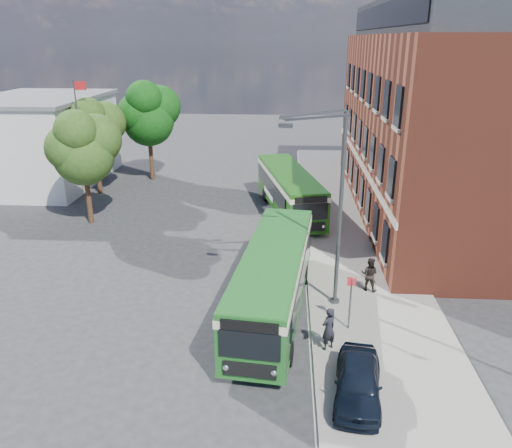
# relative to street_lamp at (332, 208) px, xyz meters

# --- Properties ---
(ground) EXTENTS (120.00, 120.00, 0.00)m
(ground) POSITION_rel_street_lamp_xyz_m (-4.84, 2.00, -4.79)
(ground) COLOR #2B2B2D
(ground) RESTS_ON ground
(pavement) EXTENTS (6.00, 48.00, 0.15)m
(pavement) POSITION_rel_street_lamp_xyz_m (2.16, 10.00, -4.72)
(pavement) COLOR gray
(pavement) RESTS_ON ground
(kerb_line) EXTENTS (0.12, 48.00, 0.01)m
(kerb_line) POSITION_rel_street_lamp_xyz_m (-0.89, 10.00, -4.79)
(kerb_line) COLOR beige
(kerb_line) RESTS_ON ground
(brick_office) EXTENTS (12.10, 26.00, 14.20)m
(brick_office) POSITION_rel_street_lamp_xyz_m (9.16, 14.00, 2.18)
(brick_office) COLOR maroon
(brick_office) RESTS_ON ground
(white_building) EXTENTS (9.40, 13.40, 7.30)m
(white_building) POSITION_rel_street_lamp_xyz_m (-22.84, 20.00, -1.13)
(white_building) COLOR silver
(white_building) RESTS_ON ground
(flagpole) EXTENTS (0.95, 0.10, 9.00)m
(flagpole) POSITION_rel_street_lamp_xyz_m (-17.29, 15.00, 0.15)
(flagpole) COLOR #3E4144
(flagpole) RESTS_ON ground
(street_lamp) EXTENTS (2.96, 2.38, 9.00)m
(street_lamp) POSITION_rel_street_lamp_xyz_m (0.00, 0.00, 0.00)
(street_lamp) COLOR #3E4144
(street_lamp) RESTS_ON ground
(bus_stop_sign) EXTENTS (0.35, 0.08, 2.52)m
(bus_stop_sign) POSITION_rel_street_lamp_xyz_m (0.76, -2.20, -3.28)
(bus_stop_sign) COLOR #3E4144
(bus_stop_sign) RESTS_ON ground
(bus_front) EXTENTS (3.83, 11.81, 3.02)m
(bus_front) POSITION_rel_street_lamp_xyz_m (-2.50, -0.71, -2.96)
(bus_front) COLOR #1E5E20
(bus_front) RESTS_ON ground
(bus_rear) EXTENTS (5.10, 11.68, 3.02)m
(bus_rear) POSITION_rel_street_lamp_xyz_m (-1.83, 13.26, -2.96)
(bus_rear) COLOR #1D5713
(bus_rear) RESTS_ON ground
(parked_car) EXTENTS (2.08, 4.06, 1.32)m
(parked_car) POSITION_rel_street_lamp_xyz_m (0.57, -6.60, -3.98)
(parked_car) COLOR black
(parked_car) RESTS_ON pavement
(pedestrian_a) EXTENTS (0.80, 0.76, 1.83)m
(pedestrian_a) POSITION_rel_street_lamp_xyz_m (-0.24, -3.78, -3.73)
(pedestrian_a) COLOR black
(pedestrian_a) RESTS_ON pavement
(pedestrian_b) EXTENTS (1.01, 0.91, 1.72)m
(pedestrian_b) POSITION_rel_street_lamp_xyz_m (2.11, 1.32, -3.78)
(pedestrian_b) COLOR black
(pedestrian_b) RESTS_ON pavement
(tree_left) EXTENTS (4.55, 4.33, 7.69)m
(tree_left) POSITION_rel_street_lamp_xyz_m (-15.16, 10.15, 0.42)
(tree_left) COLOR #382314
(tree_left) RESTS_ON ground
(tree_mid) EXTENTS (4.54, 4.31, 7.66)m
(tree_mid) POSITION_rel_street_lamp_xyz_m (-16.99, 16.93, 0.41)
(tree_mid) COLOR #382314
(tree_mid) RESTS_ON ground
(tree_right) EXTENTS (5.09, 4.84, 8.60)m
(tree_right) POSITION_rel_street_lamp_xyz_m (-13.85, 21.35, 1.05)
(tree_right) COLOR #382314
(tree_right) RESTS_ON ground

